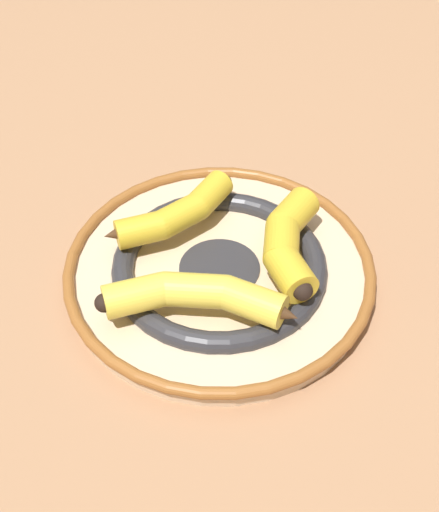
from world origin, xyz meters
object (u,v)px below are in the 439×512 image
(banana_c, at_px, (288,240))
(banana_a, at_px, (198,296))
(decorative_bowl, at_px, (220,270))
(banana_b, at_px, (175,215))

(banana_c, bearing_deg, banana_a, -44.61)
(decorative_bowl, height_order, banana_a, banana_a)
(banana_a, relative_size, banana_b, 1.50)
(banana_b, relative_size, banana_c, 0.81)
(banana_a, bearing_deg, banana_b, -72.41)
(decorative_bowl, height_order, banana_b, banana_b)
(decorative_bowl, xyz_separation_m, banana_a, (-0.01, -0.07, 0.04))
(decorative_bowl, height_order, banana_c, banana_c)
(banana_c, bearing_deg, decorative_bowl, -77.11)
(banana_a, xyz_separation_m, banana_c, (0.09, 0.09, 0.00))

